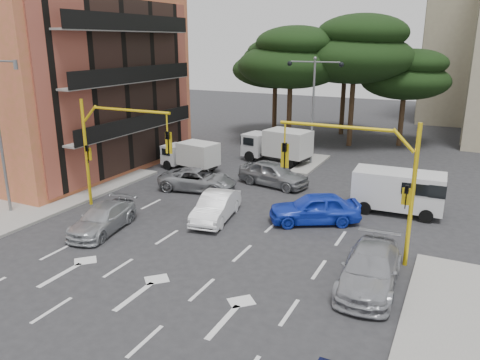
# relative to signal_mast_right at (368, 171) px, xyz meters

# --- Properties ---
(ground) EXTENTS (120.00, 120.00, 0.00)m
(ground) POSITION_rel_signal_mast_right_xyz_m (-6.80, -1.99, -3.88)
(ground) COLOR #28282B
(ground) RESTS_ON ground
(median_strip) EXTENTS (1.40, 6.00, 0.15)m
(median_strip) POSITION_rel_signal_mast_right_xyz_m (-6.80, 14.01, -3.81)
(median_strip) COLOR gray
(median_strip) RESTS_ON ground
(apartment_orange) EXTENTS (15.19, 16.15, 13.70)m
(apartment_orange) POSITION_rel_signal_mast_right_xyz_m (-24.76, 6.01, 2.97)
(apartment_orange) COLOR #B26E38
(apartment_orange) RESTS_ON ground
(pine_left_near) EXTENTS (9.15, 9.15, 10.23)m
(pine_left_near) POSITION_rel_signal_mast_right_xyz_m (-10.75, 19.96, 3.72)
(pine_left_near) COLOR #382616
(pine_left_near) RESTS_ON ground
(pine_center) EXTENTS (9.98, 9.98, 11.16)m
(pine_center) POSITION_rel_signal_mast_right_xyz_m (-5.75, 21.96, 4.41)
(pine_center) COLOR #382616
(pine_center) RESTS_ON ground
(pine_left_far) EXTENTS (8.32, 8.32, 9.30)m
(pine_left_far) POSITION_rel_signal_mast_right_xyz_m (-13.75, 23.96, 3.03)
(pine_left_far) COLOR #382616
(pine_left_far) RESTS_ON ground
(pine_right) EXTENTS (7.49, 7.49, 8.37)m
(pine_right) POSITION_rel_signal_mast_right_xyz_m (-1.75, 23.96, 2.33)
(pine_right) COLOR #382616
(pine_right) RESTS_ON ground
(pine_back) EXTENTS (9.15, 9.15, 10.23)m
(pine_back) POSITION_rel_signal_mast_right_xyz_m (-7.75, 26.96, 3.72)
(pine_back) COLOR #382616
(pine_back) RESTS_ON ground
(signal_mast_right) EXTENTS (5.79, 0.37, 6.00)m
(signal_mast_right) POSITION_rel_signal_mast_right_xyz_m (0.00, 0.00, 0.00)
(signal_mast_right) COLOR yellow
(signal_mast_right) RESTS_ON ground
(signal_mast_left) EXTENTS (5.79, 0.37, 6.00)m
(signal_mast_left) POSITION_rel_signal_mast_right_xyz_m (-13.61, 0.00, 0.00)
(signal_mast_left) COLOR yellow
(signal_mast_left) RESTS_ON ground
(street_lamp_left) EXTENTS (2.08, 0.20, 8.00)m
(street_lamp_left) POSITION_rel_signal_mast_right_xyz_m (-18.10, -2.99, 0.84)
(street_lamp_left) COLOR slate
(street_lamp_left) RESTS_ON sidewalk_left
(street_lamp_center) EXTENTS (4.16, 0.36, 7.77)m
(street_lamp_center) POSITION_rel_signal_mast_right_xyz_m (-6.80, 14.01, 1.54)
(street_lamp_center) COLOR slate
(street_lamp_center) RESTS_ON median_strip
(car_white_hatch) EXTENTS (2.20, 4.50, 1.42)m
(car_white_hatch) POSITION_rel_signal_mast_right_xyz_m (-7.80, 1.07, -3.17)
(car_white_hatch) COLOR white
(car_white_hatch) RESTS_ON ground
(car_blue_compact) EXTENTS (4.92, 3.85, 1.57)m
(car_blue_compact) POSITION_rel_signal_mast_right_xyz_m (-3.06, 2.91, -3.10)
(car_blue_compact) COLOR #1836C9
(car_blue_compact) RESTS_ON ground
(car_silver_wagon) EXTENTS (2.48, 4.63, 1.28)m
(car_silver_wagon) POSITION_rel_signal_mast_right_xyz_m (-12.07, -2.70, -3.25)
(car_silver_wagon) COLOR #A8ABB0
(car_silver_wagon) RESTS_ON ground
(car_silver_cross_a) EXTENTS (5.15, 3.11, 1.34)m
(car_silver_cross_a) POSITION_rel_signal_mast_right_xyz_m (-11.26, 5.01, -3.22)
(car_silver_cross_a) COLOR gray
(car_silver_cross_a) RESTS_ON ground
(car_silver_cross_b) EXTENTS (4.97, 2.77, 1.60)m
(car_silver_cross_b) POSITION_rel_signal_mast_right_xyz_m (-7.38, 7.95, -3.09)
(car_silver_cross_b) COLOR gray
(car_silver_cross_b) RESTS_ON ground
(car_silver_parked) EXTENTS (2.27, 5.11, 1.46)m
(car_silver_parked) POSITION_rel_signal_mast_right_xyz_m (0.80, -2.46, -3.16)
(car_silver_parked) COLOR #A1A2A9
(car_silver_parked) RESTS_ON ground
(van_white) EXTENTS (4.76, 2.31, 2.34)m
(van_white) POSITION_rel_signal_mast_right_xyz_m (0.52, 6.34, -2.72)
(van_white) COLOR silver
(van_white) RESTS_ON ground
(box_truck_a) EXTENTS (4.59, 2.53, 2.14)m
(box_truck_a) POSITION_rel_signal_mast_right_xyz_m (-14.11, 8.69, -2.81)
(box_truck_a) COLOR silver
(box_truck_a) RESTS_ON ground
(box_truck_b) EXTENTS (5.61, 3.09, 2.62)m
(box_truck_b) POSITION_rel_signal_mast_right_xyz_m (-9.37, 13.51, -2.58)
(box_truck_b) COLOR silver
(box_truck_b) RESTS_ON ground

